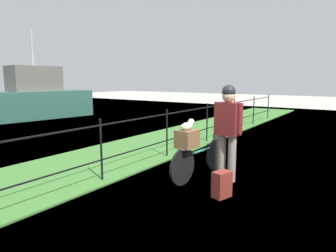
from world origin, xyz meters
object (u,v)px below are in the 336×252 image
(bicycle_main, at_px, (200,159))
(wooden_crate, at_px, (187,139))
(terrier_dog, at_px, (188,125))
(mooring_bollard, at_px, (217,140))
(backpack_on_paving, at_px, (222,184))
(moored_boat_mid, at_px, (36,99))
(cyclist_person, at_px, (228,124))

(bicycle_main, xyz_separation_m, wooden_crate, (-0.40, 0.04, 0.44))
(bicycle_main, bearing_deg, terrier_dog, 174.48)
(terrier_dog, distance_m, mooring_bollard, 3.02)
(bicycle_main, relative_size, terrier_dog, 5.35)
(terrier_dog, height_order, mooring_bollard, terrier_dog)
(terrier_dog, bearing_deg, mooring_bollard, 15.36)
(backpack_on_paving, xyz_separation_m, mooring_bollard, (3.05, 1.52, -0.01))
(bicycle_main, xyz_separation_m, moored_boat_mid, (3.17, 10.24, 0.54))
(terrier_dog, bearing_deg, moored_boat_mid, 70.85)
(cyclist_person, distance_m, mooring_bollard, 2.75)
(wooden_crate, height_order, backpack_on_paving, wooden_crate)
(backpack_on_paving, relative_size, mooring_bollard, 1.08)
(terrier_dog, height_order, cyclist_person, cyclist_person)
(wooden_crate, bearing_deg, cyclist_person, -43.66)
(backpack_on_paving, height_order, moored_boat_mid, moored_boat_mid)
(terrier_dog, bearing_deg, bicycle_main, -5.52)
(terrier_dog, bearing_deg, cyclist_person, -44.90)
(wooden_crate, bearing_deg, moored_boat_mid, 70.72)
(wooden_crate, xyz_separation_m, backpack_on_paving, (-0.22, -0.75, -0.58))
(wooden_crate, xyz_separation_m, terrier_dog, (0.02, -0.00, 0.23))
(bicycle_main, distance_m, wooden_crate, 0.60)
(wooden_crate, distance_m, moored_boat_mid, 10.81)
(bicycle_main, height_order, wooden_crate, wooden_crate)
(bicycle_main, bearing_deg, moored_boat_mid, 72.81)
(bicycle_main, bearing_deg, cyclist_person, -74.67)
(wooden_crate, relative_size, mooring_bollard, 0.94)
(cyclist_person, bearing_deg, bicycle_main, 105.33)
(wooden_crate, relative_size, moored_boat_mid, 0.07)
(terrier_dog, relative_size, mooring_bollard, 0.87)
(moored_boat_mid, bearing_deg, wooden_crate, -109.28)
(wooden_crate, relative_size, backpack_on_paving, 0.87)
(cyclist_person, relative_size, mooring_bollard, 4.54)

